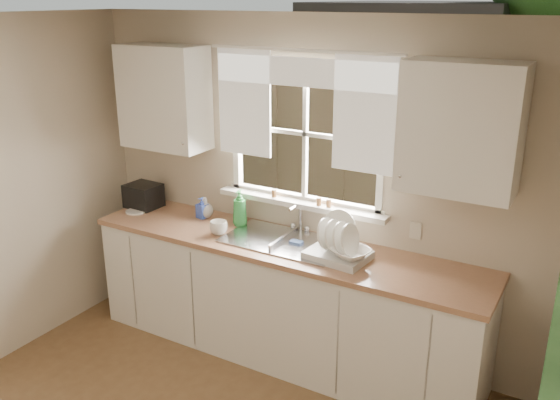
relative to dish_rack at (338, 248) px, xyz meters
The scene contains 19 objects.
room_walls 1.79m from the dish_rack, 104.93° to the right, with size 3.62×4.02×2.50m.
ceiling 2.28m from the dish_rack, 105.49° to the right, with size 3.60×4.00×0.02m, color silver.
window 0.76m from the dish_rack, 142.09° to the left, with size 1.38×0.16×1.06m.
curtains 1.09m from the dish_rack, 146.33° to the left, with size 1.50×0.03×0.81m.
base_cabinets 0.72m from the dish_rack, behind, with size 3.00×0.62×0.87m, color white.
countertop 0.47m from the dish_rack, behind, with size 3.04×0.65×0.04m, color #A47352.
upper_cabinet_left 1.83m from the dish_rack, behind, with size 0.70×0.33×0.80m, color white.
upper_cabinet_right 1.12m from the dish_rack, 14.48° to the left, with size 0.70×0.33×0.80m, color white.
wall_outlet 0.55m from the dish_rack, 38.66° to the left, with size 0.08×0.01×0.12m, color beige.
sill_jars 0.53m from the dish_rack, 143.40° to the left, with size 0.50×0.04×0.06m.
sink 0.48m from the dish_rack, behind, with size 0.88×0.52×0.40m.
dish_rack is the anchor object (origin of this frame).
bowl 0.12m from the dish_rack, 22.47° to the right, with size 0.25×0.25×0.06m, color white.
soap_bottle_a 0.94m from the dish_rack, 168.96° to the left, with size 0.11×0.11×0.29m, color green.
soap_bottle_b 1.28m from the dish_rack, behind, with size 0.08×0.08×0.17m, color blue.
soap_bottle_c 1.27m from the dish_rack, behind, with size 0.13×0.13×0.16m, color beige.
saucer 1.83m from the dish_rack, behind, with size 0.17×0.17×0.01m, color silver.
cup 0.95m from the dish_rack, behind, with size 0.13×0.13×0.11m, color silver.
black_appliance 1.86m from the dish_rack, behind, with size 0.27×0.23×0.20m, color black.
Camera 1 is at (1.96, -1.74, 2.61)m, focal length 38.00 mm.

